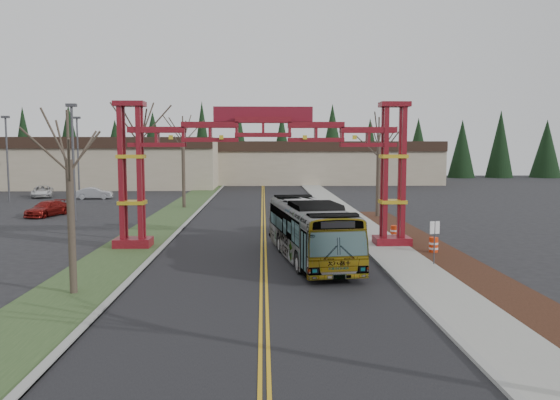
{
  "coord_description": "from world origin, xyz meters",
  "views": [
    {
      "loc": [
        -0.02,
        -15.33,
        6.21
      ],
      "look_at": [
        0.91,
        14.3,
        3.29
      ],
      "focal_mm": 35.0,
      "sensor_mm": 36.0,
      "label": 1
    }
  ],
  "objects_px": {
    "retail_building_east": "(320,162)",
    "bare_tree_median_mid": "(140,137)",
    "retail_building_west": "(73,162)",
    "parked_car_mid_a": "(47,209)",
    "light_pole_near": "(73,153)",
    "street_sign": "(435,234)",
    "parked_car_far_b": "(42,191)",
    "barrel_mid": "(394,233)",
    "light_pole_far": "(78,150)",
    "bare_tree_right_far": "(379,145)",
    "silver_sedan": "(285,224)",
    "light_pole_mid": "(7,152)",
    "bare_tree_median_far": "(183,140)",
    "parked_car_far_a": "(94,193)",
    "bare_tree_median_near": "(69,161)",
    "gateway_arch": "(263,150)",
    "barrel_south": "(434,246)",
    "barrel_north": "(401,233)"
  },
  "relations": [
    {
      "from": "retail_building_east",
      "to": "light_pole_mid",
      "type": "xyz_separation_m",
      "value": [
        -38.42,
        -33.67,
        2.02
      ]
    },
    {
      "from": "parked_car_mid_a",
      "to": "parked_car_far_b",
      "type": "height_order",
      "value": "parked_car_far_b"
    },
    {
      "from": "parked_car_far_b",
      "to": "street_sign",
      "type": "xyz_separation_m",
      "value": [
        35.84,
        -39.88,
        1.0
      ]
    },
    {
      "from": "bare_tree_median_mid",
      "to": "light_pole_mid",
      "type": "relative_size",
      "value": 0.96
    },
    {
      "from": "bare_tree_median_near",
      "to": "light_pole_near",
      "type": "distance_m",
      "value": 24.52
    },
    {
      "from": "parked_car_mid_a",
      "to": "bare_tree_median_mid",
      "type": "relative_size",
      "value": 0.51
    },
    {
      "from": "retail_building_east",
      "to": "bare_tree_right_far",
      "type": "relative_size",
      "value": 4.36
    },
    {
      "from": "barrel_mid",
      "to": "light_pole_far",
      "type": "bearing_deg",
      "value": 133.56
    },
    {
      "from": "gateway_arch",
      "to": "parked_car_mid_a",
      "type": "relative_size",
      "value": 3.89
    },
    {
      "from": "retail_building_east",
      "to": "light_pole_near",
      "type": "bearing_deg",
      "value": -117.61
    },
    {
      "from": "light_pole_near",
      "to": "street_sign",
      "type": "relative_size",
      "value": 4.1
    },
    {
      "from": "retail_building_west",
      "to": "parked_car_far_b",
      "type": "xyz_separation_m",
      "value": [
        2.97,
        -19.91,
        -3.06
      ]
    },
    {
      "from": "light_pole_near",
      "to": "parked_car_mid_a",
      "type": "bearing_deg",
      "value": 139.79
    },
    {
      "from": "silver_sedan",
      "to": "parked_car_mid_a",
      "type": "height_order",
      "value": "parked_car_mid_a"
    },
    {
      "from": "silver_sedan",
      "to": "barrel_south",
      "type": "height_order",
      "value": "silver_sedan"
    },
    {
      "from": "parked_car_far_a",
      "to": "street_sign",
      "type": "bearing_deg",
      "value": -148.27
    },
    {
      "from": "silver_sedan",
      "to": "bare_tree_median_near",
      "type": "relative_size",
      "value": 0.53
    },
    {
      "from": "light_pole_mid",
      "to": "bare_tree_right_far",
      "type": "bearing_deg",
      "value": -20.72
    },
    {
      "from": "retail_building_west",
      "to": "parked_car_mid_a",
      "type": "relative_size",
      "value": 9.83
    },
    {
      "from": "light_pole_mid",
      "to": "barrel_north",
      "type": "relative_size",
      "value": 10.55
    },
    {
      "from": "retail_building_west",
      "to": "light_pole_far",
      "type": "height_order",
      "value": "light_pole_far"
    },
    {
      "from": "street_sign",
      "to": "light_pole_far",
      "type": "bearing_deg",
      "value": 127.42
    },
    {
      "from": "bare_tree_median_near",
      "to": "bare_tree_right_far",
      "type": "distance_m",
      "value": 30.31
    },
    {
      "from": "bare_tree_median_far",
      "to": "light_pole_mid",
      "type": "bearing_deg",
      "value": 162.04
    },
    {
      "from": "bare_tree_median_far",
      "to": "barrel_south",
      "type": "height_order",
      "value": "bare_tree_median_far"
    },
    {
      "from": "parked_car_far_a",
      "to": "parked_car_far_b",
      "type": "xyz_separation_m",
      "value": [
        -7.06,
        2.58,
        0.01
      ]
    },
    {
      "from": "retail_building_east",
      "to": "bare_tree_median_mid",
      "type": "relative_size",
      "value": 4.16
    },
    {
      "from": "bare_tree_right_far",
      "to": "barrel_north",
      "type": "relative_size",
      "value": 9.63
    },
    {
      "from": "light_pole_far",
      "to": "barrel_south",
      "type": "bearing_deg",
      "value": -49.39
    },
    {
      "from": "light_pole_mid",
      "to": "light_pole_far",
      "type": "height_order",
      "value": "light_pole_far"
    },
    {
      "from": "bare_tree_median_far",
      "to": "bare_tree_right_far",
      "type": "distance_m",
      "value": 19.67
    },
    {
      "from": "retail_building_west",
      "to": "gateway_arch",
      "type": "bearing_deg",
      "value": -60.93
    },
    {
      "from": "retail_building_east",
      "to": "light_pole_mid",
      "type": "distance_m",
      "value": 51.13
    },
    {
      "from": "light_pole_far",
      "to": "barrel_mid",
      "type": "height_order",
      "value": "light_pole_far"
    },
    {
      "from": "parked_car_mid_a",
      "to": "retail_building_east",
      "type": "bearing_deg",
      "value": 74.62
    },
    {
      "from": "light_pole_far",
      "to": "street_sign",
      "type": "xyz_separation_m",
      "value": [
        32.04,
        -41.87,
        -4.02
      ]
    },
    {
      "from": "barrel_north",
      "to": "parked_car_far_b",
      "type": "bearing_deg",
      "value": 138.97
    },
    {
      "from": "silver_sedan",
      "to": "street_sign",
      "type": "xyz_separation_m",
      "value": [
        7.26,
        -11.4,
        1.04
      ]
    },
    {
      "from": "barrel_north",
      "to": "parked_car_mid_a",
      "type": "bearing_deg",
      "value": 155.39
    },
    {
      "from": "retail_building_east",
      "to": "barrel_mid",
      "type": "xyz_separation_m",
      "value": [
        -1.26,
        -59.53,
        -3.04
      ]
    },
    {
      "from": "light_pole_near",
      "to": "light_pole_far",
      "type": "bearing_deg",
      "value": 107.61
    },
    {
      "from": "silver_sedan",
      "to": "parked_car_far_b",
      "type": "distance_m",
      "value": 40.35
    },
    {
      "from": "bare_tree_median_near",
      "to": "barrel_south",
      "type": "bearing_deg",
      "value": 24.43
    },
    {
      "from": "parked_car_far_b",
      "to": "barrel_south",
      "type": "bearing_deg",
      "value": -62.49
    },
    {
      "from": "bare_tree_median_far",
      "to": "street_sign",
      "type": "relative_size",
      "value": 3.89
    },
    {
      "from": "light_pole_mid",
      "to": "barrel_south",
      "type": "relative_size",
      "value": 9.83
    },
    {
      "from": "parked_car_mid_a",
      "to": "gateway_arch",
      "type": "bearing_deg",
      "value": -22.06
    },
    {
      "from": "light_pole_far",
      "to": "barrel_south",
      "type": "distance_m",
      "value": 51.06
    },
    {
      "from": "parked_car_far_b",
      "to": "light_pole_near",
      "type": "xyz_separation_m",
      "value": [
        11.23,
        -21.43,
        4.92
      ]
    },
    {
      "from": "bare_tree_right_far",
      "to": "barrel_mid",
      "type": "bearing_deg",
      "value": -96.34
    }
  ]
}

